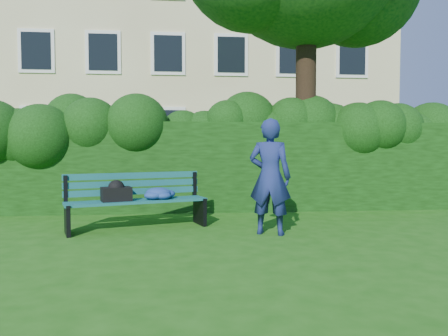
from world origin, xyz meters
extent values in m
plane|color=#1E5A11|center=(0.00, 0.00, 0.00)|extent=(80.00, 80.00, 0.00)
cube|color=#C6B884|center=(0.00, 14.00, 6.00)|extent=(16.00, 8.00, 12.00)
cube|color=white|center=(-6.00, 9.98, 2.00)|extent=(1.30, 0.08, 1.60)
cube|color=black|center=(-6.00, 9.94, 2.00)|extent=(1.05, 0.04, 1.35)
cube|color=white|center=(-3.60, 9.98, 2.00)|extent=(1.30, 0.08, 1.60)
cube|color=black|center=(-3.60, 9.94, 2.00)|extent=(1.05, 0.04, 1.35)
cube|color=white|center=(-1.20, 9.98, 2.00)|extent=(1.30, 0.08, 1.60)
cube|color=black|center=(-1.20, 9.94, 2.00)|extent=(1.05, 0.04, 1.35)
cube|color=white|center=(1.20, 9.98, 2.00)|extent=(1.30, 0.08, 1.60)
cube|color=black|center=(1.20, 9.94, 2.00)|extent=(1.05, 0.04, 1.35)
cube|color=white|center=(3.60, 9.98, 2.00)|extent=(1.30, 0.08, 1.60)
cube|color=black|center=(3.60, 9.94, 2.00)|extent=(1.05, 0.04, 1.35)
cube|color=white|center=(6.00, 9.98, 2.00)|extent=(1.30, 0.08, 1.60)
cube|color=black|center=(6.00, 9.94, 2.00)|extent=(1.05, 0.04, 1.35)
cube|color=white|center=(-6.00, 9.98, 4.80)|extent=(1.30, 0.08, 1.60)
cube|color=black|center=(-6.00, 9.94, 4.80)|extent=(1.05, 0.04, 1.35)
cube|color=white|center=(-3.60, 9.98, 4.80)|extent=(1.30, 0.08, 1.60)
cube|color=black|center=(-3.60, 9.94, 4.80)|extent=(1.05, 0.04, 1.35)
cube|color=white|center=(-1.20, 9.98, 4.80)|extent=(1.30, 0.08, 1.60)
cube|color=black|center=(-1.20, 9.94, 4.80)|extent=(1.05, 0.04, 1.35)
cube|color=white|center=(1.20, 9.98, 4.80)|extent=(1.30, 0.08, 1.60)
cube|color=black|center=(1.20, 9.94, 4.80)|extent=(1.05, 0.04, 1.35)
cube|color=white|center=(3.60, 9.98, 4.80)|extent=(1.30, 0.08, 1.60)
cube|color=black|center=(3.60, 9.94, 4.80)|extent=(1.05, 0.04, 1.35)
cube|color=white|center=(6.00, 9.98, 4.80)|extent=(1.30, 0.08, 1.60)
cube|color=black|center=(6.00, 9.94, 4.80)|extent=(1.05, 0.04, 1.35)
cube|color=black|center=(0.00, 2.20, 0.90)|extent=(10.00, 1.00, 1.80)
cylinder|color=black|center=(1.91, 2.28, 2.65)|extent=(0.43, 0.43, 5.29)
cube|color=#104E52|center=(-1.37, 0.01, 0.45)|extent=(2.14, 0.79, 0.04)
cube|color=#104E52|center=(-1.41, 0.12, 0.45)|extent=(2.14, 0.79, 0.04)
cube|color=#104E52|center=(-1.45, 0.24, 0.45)|extent=(2.14, 0.79, 0.04)
cube|color=#104E52|center=(-1.48, 0.35, 0.45)|extent=(2.14, 0.79, 0.04)
cube|color=#104E52|center=(-1.51, 0.43, 0.58)|extent=(2.12, 0.72, 0.10)
cube|color=#104E52|center=(-1.51, 0.44, 0.71)|extent=(2.12, 0.72, 0.10)
cube|color=#104E52|center=(-1.51, 0.45, 0.84)|extent=(2.12, 0.72, 0.10)
cube|color=black|center=(-2.43, -0.15, 0.22)|extent=(0.21, 0.49, 0.44)
cube|color=black|center=(-2.51, 0.10, 0.65)|extent=(0.08, 0.08, 0.45)
cube|color=black|center=(-2.42, -0.20, 0.44)|extent=(0.19, 0.42, 0.05)
cube|color=black|center=(-0.42, 0.51, 0.22)|extent=(0.21, 0.49, 0.44)
cube|color=black|center=(-0.50, 0.76, 0.65)|extent=(0.08, 0.08, 0.45)
cube|color=black|center=(-0.41, 0.46, 0.44)|extent=(0.19, 0.42, 0.05)
cube|color=white|center=(-1.78, 0.01, 0.48)|extent=(0.21, 0.18, 0.02)
cube|color=black|center=(-1.74, 0.08, 0.58)|extent=(0.52, 0.41, 0.22)
imported|color=navy|center=(0.59, -0.42, 0.87)|extent=(0.75, 0.63, 1.74)
camera|label=1|loc=(-0.73, -6.83, 1.34)|focal=35.00mm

